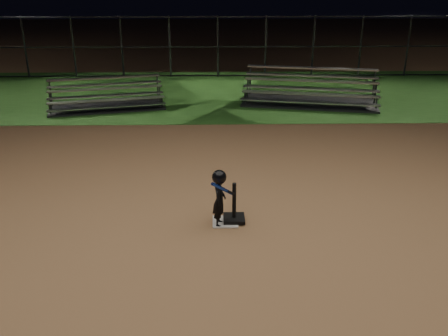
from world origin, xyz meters
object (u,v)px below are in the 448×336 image
home_plate (225,222)px  bleacher_right (310,96)px  batting_tee (234,213)px  child_batter (219,196)px  bleacher_left (107,102)px

home_plate → bleacher_right: 9.03m
home_plate → batting_tee: batting_tee is taller
home_plate → child_batter: (-0.10, -0.08, 0.55)m
child_batter → bleacher_right: bleacher_right is taller
home_plate → bleacher_left: size_ratio=0.11×
home_plate → batting_tee: bearing=17.6°
bleacher_right → bleacher_left: bearing=-164.2°
home_plate → bleacher_left: (-3.71, 8.02, 0.17)m
batting_tee → bleacher_left: size_ratio=0.18×
child_batter → bleacher_right: 9.14m
batting_tee → bleacher_left: bearing=115.9°
batting_tee → child_batter: 0.50m
child_batter → home_plate: bearing=-44.3°
batting_tee → bleacher_right: 8.92m
child_batter → bleacher_left: 8.88m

